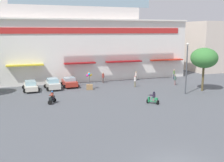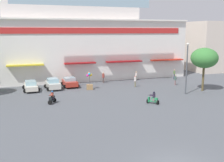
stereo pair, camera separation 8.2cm
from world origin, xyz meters
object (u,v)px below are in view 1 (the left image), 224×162
at_px(pedestrian_0, 174,73).
at_px(pedestrian_4, 103,77).
at_px(scooter_rider_3, 153,99).
at_px(parked_car_0, 31,86).
at_px(scooter_rider_0, 52,98).
at_px(parked_car_2, 70,82).
at_px(pedestrian_2, 175,79).
at_px(pedestrian_1, 135,80).
at_px(pedestrian_3, 136,75).
at_px(parked_car_1, 53,84).
at_px(balloon_vendor_cart, 89,82).
at_px(plaza_tree_1, 204,58).
at_px(streetlamp_near, 187,65).

xyz_separation_m(pedestrian_0, pedestrian_4, (-13.03, 0.50, 0.01)).
bearing_deg(scooter_rider_3, pedestrian_4, 96.71).
height_order(parked_car_0, scooter_rider_3, scooter_rider_3).
bearing_deg(scooter_rider_0, parked_car_2, 67.81).
relative_size(pedestrian_0, pedestrian_2, 1.05).
bearing_deg(pedestrian_1, pedestrian_4, 127.87).
distance_m(scooter_rider_0, pedestrian_0, 24.59).
bearing_deg(pedestrian_3, pedestrian_1, -115.32).
height_order(parked_car_2, pedestrian_1, pedestrian_1).
distance_m(parked_car_1, scooter_rider_0, 8.16).
height_order(scooter_rider_0, scooter_rider_3, scooter_rider_0).
relative_size(scooter_rider_3, balloon_vendor_cart, 0.59).
bearing_deg(plaza_tree_1, scooter_rider_0, -179.69).
distance_m(parked_car_0, pedestrian_4, 11.81).
height_order(parked_car_2, streetlamp_near, streetlamp_near).
relative_size(pedestrian_2, streetlamp_near, 0.24).
xyz_separation_m(scooter_rider_3, pedestrian_0, (11.33, 13.94, 0.39)).
height_order(pedestrian_3, pedestrian_4, pedestrian_4).
bearing_deg(scooter_rider_3, pedestrian_3, 73.56).
xyz_separation_m(scooter_rider_3, pedestrian_3, (4.40, 14.91, 0.28)).
xyz_separation_m(plaza_tree_1, streetlamp_near, (-3.53, -1.06, -0.67)).
distance_m(pedestrian_1, streetlamp_near, 8.58).
height_order(plaza_tree_1, scooter_rider_3, plaza_tree_1).
distance_m(plaza_tree_1, pedestrian_4, 16.01).
height_order(pedestrian_0, pedestrian_4, pedestrian_4).
height_order(parked_car_1, pedestrian_2, pedestrian_2).
xyz_separation_m(plaza_tree_1, pedestrian_1, (-8.07, 5.56, -3.68)).
relative_size(plaza_tree_1, scooter_rider_0, 4.05).
bearing_deg(parked_car_1, parked_car_0, -179.81).
xyz_separation_m(pedestrian_4, balloon_vendor_cart, (-3.41, -4.30, 0.12)).
relative_size(parked_car_1, parked_car_2, 1.00).
bearing_deg(parked_car_1, plaza_tree_1, -21.58).
distance_m(parked_car_2, pedestrian_3, 12.02).
height_order(pedestrian_1, pedestrian_4, pedestrian_4).
bearing_deg(scooter_rider_0, pedestrian_0, 23.67).
distance_m(pedestrian_0, streetlamp_near, 12.23).
height_order(scooter_rider_0, pedestrian_3, pedestrian_3).
bearing_deg(pedestrian_3, parked_car_0, -171.11).
bearing_deg(scooter_rider_0, pedestrian_4, 47.54).
bearing_deg(pedestrian_1, scooter_rider_0, -156.64).
height_order(plaza_tree_1, balloon_vendor_cart, plaza_tree_1).
xyz_separation_m(parked_car_1, pedestrian_2, (18.70, -3.09, 0.13)).
bearing_deg(scooter_rider_0, pedestrian_3, 34.83).
height_order(parked_car_1, pedestrian_0, pedestrian_0).
relative_size(parked_car_2, scooter_rider_3, 2.59).
bearing_deg(pedestrian_0, parked_car_2, -177.57).
bearing_deg(pedestrian_1, pedestrian_3, 64.68).
xyz_separation_m(pedestrian_3, balloon_vendor_cart, (-9.51, -4.77, 0.24)).
bearing_deg(pedestrian_1, parked_car_2, 160.21).
bearing_deg(streetlamp_near, pedestrian_0, 65.92).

